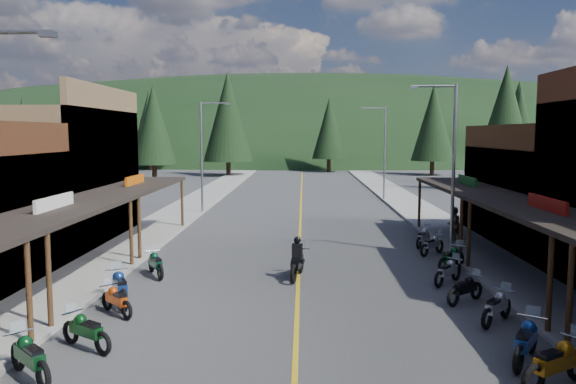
# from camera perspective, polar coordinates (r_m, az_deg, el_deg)

# --- Properties ---
(ground) EXTENTS (220.00, 220.00, 0.00)m
(ground) POSITION_cam_1_polar(r_m,az_deg,el_deg) (18.85, 0.94, -11.85)
(ground) COLOR #38383A
(ground) RESTS_ON ground
(centerline) EXTENTS (0.15, 90.00, 0.01)m
(centerline) POSITION_cam_1_polar(r_m,az_deg,el_deg) (38.38, 1.27, -2.65)
(centerline) COLOR gold
(centerline) RESTS_ON ground
(sidewalk_west) EXTENTS (3.40, 94.00, 0.15)m
(sidewalk_west) POSITION_cam_1_polar(r_m,az_deg,el_deg) (39.39, -11.50, -2.45)
(sidewalk_west) COLOR gray
(sidewalk_west) RESTS_ON ground
(sidewalk_east) EXTENTS (3.40, 94.00, 0.15)m
(sidewalk_east) POSITION_cam_1_polar(r_m,az_deg,el_deg) (39.30, 14.07, -2.52)
(sidewalk_east) COLOR gray
(sidewalk_east) RESTS_ON ground
(shop_west_3) EXTENTS (10.90, 10.20, 8.20)m
(shop_west_3) POSITION_cam_1_polar(r_m,az_deg,el_deg) (32.49, -23.92, 1.50)
(shop_west_3) COLOR brown
(shop_west_3) RESTS_ON ground
(shop_east_3) EXTENTS (10.90, 10.20, 6.20)m
(shop_east_3) POSITION_cam_1_polar(r_m,az_deg,el_deg) (32.40, 26.31, -0.37)
(shop_east_3) COLOR #4C2D16
(shop_east_3) RESTS_ON ground
(streetlight_1) EXTENTS (2.16, 0.18, 8.00)m
(streetlight_1) POSITION_cam_1_polar(r_m,az_deg,el_deg) (40.60, -8.59, 4.07)
(streetlight_1) COLOR gray
(streetlight_1) RESTS_ON ground
(streetlight_2) EXTENTS (2.16, 0.18, 8.00)m
(streetlight_2) POSITION_cam_1_polar(r_m,az_deg,el_deg) (26.84, 16.18, 2.95)
(streetlight_2) COLOR gray
(streetlight_2) RESTS_ON ground
(streetlight_3) EXTENTS (2.16, 0.18, 8.00)m
(streetlight_3) POSITION_cam_1_polar(r_m,az_deg,el_deg) (48.44, 9.62, 4.36)
(streetlight_3) COLOR gray
(streetlight_3) RESTS_ON ground
(ridge_hill) EXTENTS (310.00, 140.00, 60.00)m
(ridge_hill) POSITION_cam_1_polar(r_m,az_deg,el_deg) (153.05, 1.50, 3.83)
(ridge_hill) COLOR black
(ridge_hill) RESTS_ON ground
(pine_0) EXTENTS (5.04, 5.04, 11.00)m
(pine_0) POSITION_cam_1_polar(r_m,az_deg,el_deg) (89.48, -25.26, 5.88)
(pine_0) COLOR black
(pine_0) RESTS_ON ground
(pine_1) EXTENTS (5.88, 5.88, 12.50)m
(pine_1) POSITION_cam_1_polar(r_m,az_deg,el_deg) (91.22, -13.91, 6.74)
(pine_1) COLOR black
(pine_1) RESTS_ON ground
(pine_2) EXTENTS (6.72, 6.72, 14.00)m
(pine_2) POSITION_cam_1_polar(r_m,az_deg,el_deg) (76.66, -6.13, 7.62)
(pine_2) COLOR black
(pine_2) RESTS_ON ground
(pine_3) EXTENTS (5.04, 5.04, 11.00)m
(pine_3) POSITION_cam_1_polar(r_m,az_deg,el_deg) (84.03, 4.19, 6.47)
(pine_3) COLOR black
(pine_3) RESTS_ON ground
(pine_4) EXTENTS (5.88, 5.88, 12.50)m
(pine_4) POSITION_cam_1_polar(r_m,az_deg,el_deg) (79.97, 14.54, 6.86)
(pine_4) COLOR black
(pine_4) RESTS_ON ground
(pine_5) EXTENTS (6.72, 6.72, 14.00)m
(pine_5) POSITION_cam_1_polar(r_m,az_deg,el_deg) (96.11, 22.33, 6.87)
(pine_5) COLOR black
(pine_5) RESTS_ON ground
(pine_7) EXTENTS (5.88, 5.88, 12.50)m
(pine_7) POSITION_cam_1_polar(r_m,az_deg,el_deg) (99.32, -17.46, 6.57)
(pine_7) COLOR black
(pine_7) RESTS_ON ground
(pine_8) EXTENTS (4.48, 4.48, 10.00)m
(pine_8) POSITION_cam_1_polar(r_m,az_deg,el_deg) (62.05, -19.49, 5.84)
(pine_8) COLOR black
(pine_8) RESTS_ON ground
(pine_9) EXTENTS (4.93, 4.93, 10.80)m
(pine_9) POSITION_cam_1_polar(r_m,az_deg,el_deg) (67.30, 22.42, 6.06)
(pine_9) COLOR black
(pine_9) RESTS_ON ground
(pine_10) EXTENTS (5.38, 5.38, 11.60)m
(pine_10) POSITION_cam_1_polar(r_m,az_deg,el_deg) (70.34, -13.51, 6.66)
(pine_10) COLOR black
(pine_10) RESTS_ON ground
(pine_11) EXTENTS (5.82, 5.82, 12.40)m
(pine_11) POSITION_cam_1_polar(r_m,az_deg,el_deg) (59.36, 21.23, 6.96)
(pine_11) COLOR black
(pine_11) RESTS_ON ground
(bike_west_5) EXTENTS (2.07, 2.01, 1.24)m
(bike_west_5) POSITION_cam_1_polar(r_m,az_deg,el_deg) (14.91, -24.78, -14.82)
(bike_west_5) COLOR #0B3819
(bike_west_5) RESTS_ON ground
(bike_west_6) EXTENTS (2.02, 1.66, 1.14)m
(bike_west_6) POSITION_cam_1_polar(r_m,az_deg,el_deg) (16.33, -19.84, -12.96)
(bike_west_6) COLOR #0B3913
(bike_west_6) RESTS_ON ground
(bike_west_7) EXTENTS (1.76, 1.75, 1.06)m
(bike_west_7) POSITION_cam_1_polar(r_m,az_deg,el_deg) (18.97, -17.04, -10.32)
(bike_west_7) COLOR #C6430E
(bike_west_7) RESTS_ON ground
(bike_west_8) EXTENTS (1.73, 2.42, 1.33)m
(bike_west_8) POSITION_cam_1_polar(r_m,az_deg,el_deg) (19.96, -16.71, -9.11)
(bike_west_8) COLOR navy
(bike_west_8) RESTS_ON ground
(bike_west_9) EXTENTS (1.55, 2.08, 1.15)m
(bike_west_9) POSITION_cam_1_polar(r_m,az_deg,el_deg) (23.46, -13.30, -6.98)
(bike_west_9) COLOR #0B3A26
(bike_west_9) RESTS_ON ground
(bike_east_5) EXTENTS (2.32, 1.84, 1.30)m
(bike_east_5) POSITION_cam_1_polar(r_m,az_deg,el_deg) (14.57, 25.65, -15.22)
(bike_east_5) COLOR #A6610B
(bike_east_5) RESTS_ON ground
(bike_east_6) EXTENTS (1.83, 2.26, 1.26)m
(bike_east_6) POSITION_cam_1_polar(r_m,az_deg,el_deg) (15.73, 23.03, -13.59)
(bike_east_6) COLOR navy
(bike_east_6) RESTS_ON ground
(bike_east_7) EXTENTS (1.80, 1.93, 1.13)m
(bike_east_7) POSITION_cam_1_polar(r_m,az_deg,el_deg) (18.49, 20.45, -10.76)
(bike_east_7) COLOR #9B9A9F
(bike_east_7) RESTS_ON ground
(bike_east_8) EXTENTS (1.85, 1.68, 1.07)m
(bike_east_8) POSITION_cam_1_polar(r_m,az_deg,el_deg) (20.29, 17.56, -9.25)
(bike_east_8) COLOR black
(bike_east_8) RESTS_ON ground
(bike_east_9) EXTENTS (1.76, 1.87, 1.10)m
(bike_east_9) POSITION_cam_1_polar(r_m,az_deg,el_deg) (22.55, 15.93, -7.64)
(bike_east_9) COLOR #959499
(bike_east_9) RESTS_ON ground
(bike_east_10) EXTENTS (1.91, 2.01, 1.19)m
(bike_east_10) POSITION_cam_1_polar(r_m,az_deg,el_deg) (24.75, 16.28, -6.33)
(bike_east_10) COLOR #0D4321
(bike_east_10) RESTS_ON ground
(bike_east_11) EXTENTS (1.77, 1.80, 1.08)m
(bike_east_11) POSITION_cam_1_polar(r_m,az_deg,el_deg) (27.67, 14.44, -5.10)
(bike_east_11) COLOR #9F9FA4
(bike_east_11) RESTS_ON ground
(bike_east_12) EXTENTS (1.51, 2.01, 1.11)m
(bike_east_12) POSITION_cam_1_polar(r_m,az_deg,el_deg) (29.44, 13.57, -4.39)
(bike_east_12) COLOR #AEAFB4
(bike_east_12) RESTS_ON ground
(rider_on_bike) EXTENTS (1.13, 2.40, 1.75)m
(rider_on_bike) POSITION_cam_1_polar(r_m,az_deg,el_deg) (22.50, 0.95, -7.04)
(rider_on_bike) COLOR black
(rider_on_bike) RESTS_ON ground
(pedestrian_east_b) EXTENTS (0.99, 0.92, 1.79)m
(pedestrian_east_b) POSITION_cam_1_polar(r_m,az_deg,el_deg) (30.66, 16.46, -3.13)
(pedestrian_east_b) COLOR brown
(pedestrian_east_b) RESTS_ON sidewalk_east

